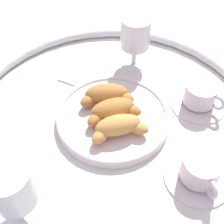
% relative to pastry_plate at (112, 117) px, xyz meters
% --- Properties ---
extents(ground_plane, '(2.20, 2.20, 0.00)m').
position_rel_pastry_plate_xyz_m(ground_plane, '(-0.00, 0.01, -0.01)').
color(ground_plane, silver).
extents(table_chrome_rim, '(0.71, 0.71, 0.02)m').
position_rel_pastry_plate_xyz_m(table_chrome_rim, '(-0.00, 0.01, 0.00)').
color(table_chrome_rim, silver).
rests_on(table_chrome_rim, ground_plane).
extents(pastry_plate, '(0.26, 0.26, 0.02)m').
position_rel_pastry_plate_xyz_m(pastry_plate, '(0.00, 0.00, 0.00)').
color(pastry_plate, silver).
rests_on(pastry_plate, ground_plane).
extents(croissant_large, '(0.13, 0.09, 0.04)m').
position_rel_pastry_plate_xyz_m(croissant_large, '(0.02, -0.04, 0.03)').
color(croissant_large, '#BC7A38').
rests_on(croissant_large, pastry_plate).
extents(croissant_small, '(0.12, 0.10, 0.04)m').
position_rel_pastry_plate_xyz_m(croissant_small, '(-0.00, 0.00, 0.03)').
color(croissant_small, '#BC7A38').
rests_on(croissant_small, pastry_plate).
extents(croissant_extra, '(0.12, 0.10, 0.04)m').
position_rel_pastry_plate_xyz_m(croissant_extra, '(-0.02, 0.05, 0.03)').
color(croissant_extra, '#D6994C').
rests_on(croissant_extra, pastry_plate).
extents(coffee_cup_near, '(0.14, 0.14, 0.06)m').
position_rel_pastry_plate_xyz_m(coffee_cup_near, '(-0.20, 0.12, 0.01)').
color(coffee_cup_near, silver).
rests_on(coffee_cup_near, ground_plane).
extents(coffee_cup_far, '(0.14, 0.14, 0.06)m').
position_rel_pastry_plate_xyz_m(coffee_cup_far, '(-0.20, -0.09, 0.01)').
color(coffee_cup_far, silver).
rests_on(coffee_cup_far, ground_plane).
extents(juice_glass_left, '(0.08, 0.08, 0.14)m').
position_rel_pastry_plate_xyz_m(juice_glass_left, '(0.12, 0.25, 0.08)').
color(juice_glass_left, white).
rests_on(juice_glass_left, ground_plane).
extents(juice_glass_right, '(0.08, 0.08, 0.14)m').
position_rel_pastry_plate_xyz_m(juice_glass_right, '(-0.02, -0.21, 0.08)').
color(juice_glass_right, white).
rests_on(juice_glass_right, ground_plane).
extents(sugar_packet, '(0.06, 0.05, 0.01)m').
position_rel_pastry_plate_xyz_m(sugar_packet, '(0.14, -0.12, -0.01)').
color(sugar_packet, white).
rests_on(sugar_packet, ground_plane).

